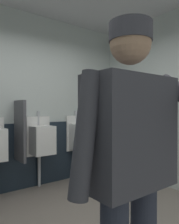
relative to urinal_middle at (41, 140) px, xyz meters
The scene contains 7 objects.
wall_back 0.73m from the urinal_middle, 141.15° to the left, with size 4.42×0.12×2.84m, color silver.
wainscot_band_back 0.40m from the urinal_middle, 152.07° to the left, with size 3.82×0.03×1.05m, color #19232D.
urinal_middle is the anchor object (origin of this frame).
urinal_right 0.75m from the urinal_middle, ahead, with size 0.40×0.34×1.24m.
privacy_divider_panel 0.42m from the urinal_middle, 169.35° to the right, with size 0.04×0.40×0.90m, color #4C4C51.
person 2.59m from the urinal_middle, 105.17° to the right, with size 0.70×0.60×1.71m.
trash_bin 1.54m from the urinal_middle, 27.97° to the right, with size 0.37×0.37×0.71m, color #38383D.
Camera 1 is at (-1.24, -1.64, 1.28)m, focal length 34.77 mm.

